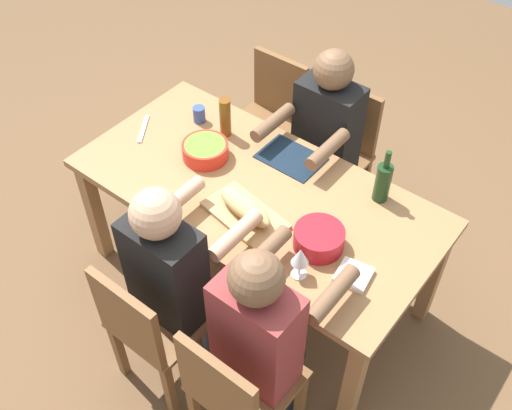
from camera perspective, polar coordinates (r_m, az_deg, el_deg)
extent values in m
plane|color=brown|center=(3.46, 0.00, -7.23)|extent=(8.00, 8.00, 0.00)
cube|color=#9E7044|center=(2.91, 0.00, 1.24)|extent=(1.81, 0.90, 0.04)
cube|color=#9E7044|center=(3.18, 16.62, -6.35)|extent=(0.07, 0.07, 0.70)
cube|color=#9E7044|center=(3.79, -6.42, 6.12)|extent=(0.07, 0.07, 0.70)
cube|color=#9E7044|center=(2.75, 9.21, -16.69)|extent=(0.07, 0.07, 0.70)
cube|color=#9E7044|center=(3.45, -15.18, -0.58)|extent=(0.07, 0.07, 0.70)
cube|color=brown|center=(3.52, 6.97, 4.19)|extent=(0.40, 0.40, 0.03)
cube|color=brown|center=(3.51, 8.93, 8.31)|extent=(0.38, 0.04, 0.40)
cube|color=brown|center=(3.51, 7.43, -1.16)|extent=(0.04, 0.04, 0.42)
cube|color=brown|center=(3.63, 2.96, 1.28)|extent=(0.04, 0.04, 0.42)
cube|color=brown|center=(3.73, 10.28, 1.87)|extent=(0.04, 0.04, 0.42)
cube|color=brown|center=(3.84, 5.96, 4.09)|extent=(0.04, 0.04, 0.42)
cylinder|color=#2D2D38|center=(3.50, 5.78, -0.82)|extent=(0.11, 0.11, 0.45)
cylinder|color=#2D2D38|center=(3.56, 3.66, 0.34)|extent=(0.11, 0.11, 0.45)
cube|color=black|center=(3.30, 6.84, 7.36)|extent=(0.34, 0.20, 0.55)
cylinder|color=brown|center=(2.97, 6.89, 5.34)|extent=(0.07, 0.30, 0.07)
cylinder|color=brown|center=(3.11, 1.64, 7.91)|extent=(0.07, 0.30, 0.07)
sphere|color=brown|center=(3.08, 7.44, 12.71)|extent=(0.21, 0.21, 0.21)
cube|color=brown|center=(2.82, -8.84, -10.67)|extent=(0.40, 0.40, 0.03)
cube|color=brown|center=(2.59, -12.23, -10.65)|extent=(0.38, 0.04, 0.40)
cube|color=brown|center=(3.14, -8.43, -9.26)|extent=(0.04, 0.04, 0.42)
cube|color=brown|center=(3.00, -3.67, -12.66)|extent=(0.04, 0.04, 0.42)
cube|color=brown|center=(3.04, -12.99, -13.28)|extent=(0.04, 0.04, 0.42)
cube|color=brown|center=(2.89, -8.28, -17.09)|extent=(0.04, 0.04, 0.42)
cylinder|color=#2D2D38|center=(3.11, -6.60, -9.42)|extent=(0.11, 0.11, 0.45)
cylinder|color=#2D2D38|center=(3.04, -4.36, -11.00)|extent=(0.11, 0.11, 0.45)
cube|color=black|center=(2.61, -8.63, -6.37)|extent=(0.34, 0.20, 0.55)
cylinder|color=tan|center=(2.72, -7.50, 0.50)|extent=(0.07, 0.30, 0.07)
cylinder|color=tan|center=(2.55, -1.98, -2.89)|extent=(0.07, 0.30, 0.07)
sphere|color=tan|center=(2.33, -9.61, -0.83)|extent=(0.21, 0.21, 0.21)
cube|color=brown|center=(2.63, -0.82, -16.43)|extent=(0.40, 0.40, 0.03)
cube|color=brown|center=(2.38, -3.75, -17.10)|extent=(0.38, 0.04, 0.40)
cube|color=brown|center=(2.95, -1.29, -14.31)|extent=(0.04, 0.04, 0.42)
cube|color=brown|center=(2.85, 4.28, -17.96)|extent=(0.04, 0.04, 0.42)
cube|color=brown|center=(2.84, -5.88, -18.94)|extent=(0.04, 0.04, 0.42)
cylinder|color=#2D2D38|center=(2.93, 0.76, -14.47)|extent=(0.11, 0.11, 0.45)
cylinder|color=#2D2D38|center=(2.88, 3.38, -16.17)|extent=(0.11, 0.11, 0.45)
cube|color=maroon|center=(2.41, 0.03, -12.28)|extent=(0.34, 0.20, 0.55)
cylinder|color=brown|center=(2.49, 0.81, -4.58)|extent=(0.07, 0.30, 0.07)
cylinder|color=brown|center=(2.38, 7.36, -8.48)|extent=(0.07, 0.30, 0.07)
sphere|color=brown|center=(2.10, 0.03, -7.01)|extent=(0.21, 0.21, 0.21)
cube|color=brown|center=(3.73, 0.56, 7.39)|extent=(0.40, 0.40, 0.03)
cube|color=brown|center=(3.72, 2.34, 11.32)|extent=(0.38, 0.04, 0.40)
cube|color=brown|center=(3.70, 0.99, 2.35)|extent=(0.04, 0.04, 0.42)
cube|color=brown|center=(3.86, -3.02, 4.52)|extent=(0.04, 0.04, 0.42)
cube|color=brown|center=(3.91, 4.05, 5.06)|extent=(0.04, 0.04, 0.42)
cube|color=brown|center=(4.06, 0.11, 7.03)|extent=(0.04, 0.04, 0.42)
cylinder|color=red|center=(3.05, -4.87, 5.22)|extent=(0.24, 0.24, 0.08)
cylinder|color=#669E33|center=(3.03, -4.90, 5.61)|extent=(0.21, 0.21, 0.03)
cylinder|color=#B21923|center=(2.63, 6.04, -3.23)|extent=(0.23, 0.23, 0.10)
cylinder|color=#2D7028|center=(2.61, 6.09, -2.77)|extent=(0.20, 0.20, 0.03)
cube|color=tan|center=(2.76, -1.05, -0.98)|extent=(0.43, 0.28, 0.02)
ellipsoid|color=tan|center=(2.72, -1.07, -0.19)|extent=(0.33, 0.16, 0.09)
cylinder|color=#193819|center=(2.84, 12.03, 2.08)|extent=(0.08, 0.08, 0.20)
cylinder|color=#193819|center=(2.75, 12.48, 4.25)|extent=(0.03, 0.03, 0.09)
cylinder|color=brown|center=(3.14, -2.96, 8.36)|extent=(0.06, 0.06, 0.22)
cylinder|color=silver|center=(2.56, 4.11, -6.60)|extent=(0.07, 0.07, 0.01)
cylinder|color=silver|center=(2.53, 4.16, -6.05)|extent=(0.01, 0.01, 0.07)
cone|color=silver|center=(2.46, 4.26, -4.91)|extent=(0.08, 0.08, 0.08)
cube|color=#142333|center=(3.06, 3.35, 4.53)|extent=(0.32, 0.23, 0.01)
cylinder|color=#334C8C|center=(3.28, -5.46, 8.63)|extent=(0.07, 0.07, 0.09)
cube|color=silver|center=(3.29, -10.73, 7.18)|extent=(0.15, 0.20, 0.01)
cube|color=white|center=(2.57, 9.32, -6.64)|extent=(0.16, 0.16, 0.02)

